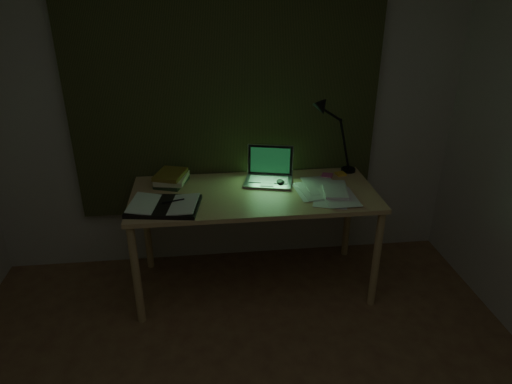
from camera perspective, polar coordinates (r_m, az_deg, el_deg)
wall_back at (r=3.37m, az=-3.78°, el=10.61°), size 3.50×0.00×2.50m
curtain at (r=3.28m, az=-3.84°, el=13.82°), size 2.20×0.06×2.00m
desk at (r=3.30m, az=-0.24°, el=-6.03°), size 1.67×0.73×0.76m
laptop at (r=3.22m, az=1.56°, el=3.08°), size 0.41×0.44×0.24m
open_textbook at (r=2.96m, az=-11.44°, el=-1.65°), size 0.49×0.38×0.04m
book_stack at (r=3.28m, az=-10.55°, el=1.78°), size 0.24×0.27×0.10m
loose_papers at (r=3.14m, az=8.88°, el=0.07°), size 0.44×0.46×0.02m
mouse at (r=3.23m, az=3.07°, el=1.22°), size 0.06×0.09×0.03m
sticky_yellow at (r=3.46m, az=10.53°, el=2.26°), size 0.08×0.08×0.01m
sticky_pink at (r=3.41m, az=8.87°, el=2.04°), size 0.10×0.10×0.02m
desk_lamp at (r=3.44m, az=11.85°, el=7.04°), size 0.41×0.33×0.58m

